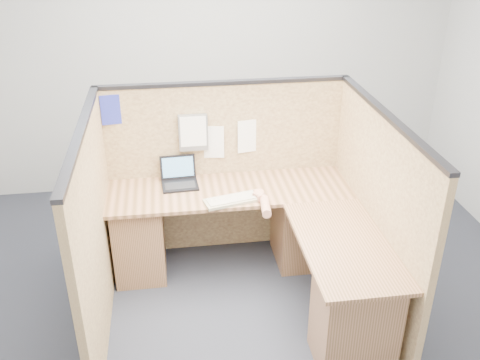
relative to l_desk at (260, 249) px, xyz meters
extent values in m
plane|color=#20232E|center=(-0.18, -0.29, -0.39)|extent=(5.00, 5.00, 0.00)
plane|color=#ACAFB2|center=(-0.18, 1.96, 1.01)|extent=(5.00, 0.00, 5.00)
cube|color=brown|center=(-0.18, 0.71, 0.36)|extent=(2.05, 0.05, 1.50)
cube|color=#232328|center=(-0.18, 0.71, 1.12)|extent=(2.05, 0.06, 0.03)
cube|color=brown|center=(-1.18, -0.19, 0.36)|extent=(0.05, 1.80, 1.50)
cube|color=#232328|center=(-1.18, -0.19, 1.12)|extent=(0.06, 1.80, 0.03)
cube|color=brown|center=(0.82, -0.19, 0.36)|extent=(0.05, 1.80, 1.50)
cube|color=#232328|center=(0.82, -0.19, 1.12)|extent=(0.06, 1.80, 0.03)
cube|color=brown|center=(-0.18, 0.39, 0.32)|extent=(1.95, 0.60, 0.03)
cube|color=brown|center=(0.49, -0.49, 0.32)|extent=(0.60, 1.15, 0.03)
cube|color=brown|center=(-0.93, 0.39, -0.04)|extent=(0.40, 0.50, 0.70)
cube|color=brown|center=(0.42, 0.39, -0.04)|extent=(0.40, 0.50, 0.70)
cube|color=brown|center=(0.49, -0.81, -0.04)|extent=(0.50, 0.40, 0.70)
cube|color=black|center=(-0.58, 0.49, 0.35)|extent=(0.30, 0.23, 0.02)
cube|color=black|center=(-0.58, 0.63, 0.45)|extent=(0.29, 0.08, 0.20)
cube|color=#3E698B|center=(-0.58, 0.62, 0.45)|extent=(0.26, 0.06, 0.16)
cube|color=#9D967A|center=(-0.17, 0.19, 0.35)|extent=(0.49, 0.26, 0.02)
cube|color=silver|center=(-0.17, 0.19, 0.36)|extent=(0.44, 0.22, 0.01)
ellipsoid|color=silver|center=(0.03, 0.21, 0.36)|extent=(0.10, 0.06, 0.04)
ellipsoid|color=tan|center=(0.03, 0.21, 0.38)|extent=(0.09, 0.11, 0.05)
cylinder|color=tan|center=(0.03, 0.16, 0.37)|extent=(0.06, 0.05, 0.06)
cylinder|color=tan|center=(0.04, 0.02, 0.37)|extent=(0.10, 0.26, 0.08)
cube|color=#222A9D|center=(-1.06, 0.68, 0.95)|extent=(0.18, 0.03, 0.24)
cylinder|color=olive|center=(-0.56, 0.67, 0.68)|extent=(0.01, 0.01, 0.35)
cube|color=red|center=(-0.46, 0.67, 0.79)|extent=(0.20, 0.00, 0.13)
cube|color=navy|center=(-0.52, 0.67, 0.83)|extent=(0.08, 0.00, 0.06)
cube|color=slate|center=(-0.44, 0.66, 0.73)|extent=(0.24, 0.05, 0.30)
cube|color=white|center=(-0.44, 0.63, 0.75)|extent=(0.21, 0.01, 0.26)
cube|color=white|center=(-0.30, 0.68, 0.63)|extent=(0.22, 0.03, 0.28)
cube|color=white|center=(0.03, 0.68, 0.67)|extent=(0.22, 0.04, 0.28)
camera|label=1|loc=(-0.64, -3.37, 2.37)|focal=40.00mm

